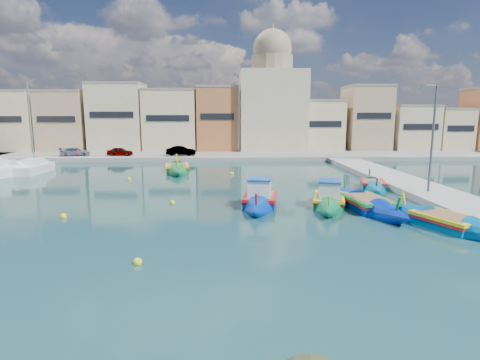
# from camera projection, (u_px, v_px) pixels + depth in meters

# --- Properties ---
(ground) EXTENTS (160.00, 160.00, 0.00)m
(ground) POSITION_uv_depth(u_px,v_px,m) (170.00, 224.00, 20.47)
(ground) COLOR #123437
(ground) RESTS_ON ground
(north_quay) EXTENTS (80.00, 8.00, 0.60)m
(north_quay) POSITION_uv_depth(u_px,v_px,m) (206.00, 157.00, 51.95)
(north_quay) COLOR gray
(north_quay) RESTS_ON ground
(north_townhouses) EXTENTS (83.20, 7.87, 10.19)m
(north_townhouses) POSITION_uv_depth(u_px,v_px,m) (251.00, 122.00, 58.61)
(north_townhouses) COLOR beige
(north_townhouses) RESTS_ON ground
(church_block) EXTENTS (10.00, 10.00, 19.10)m
(church_block) POSITION_uv_depth(u_px,v_px,m) (272.00, 100.00, 58.76)
(church_block) COLOR #C2B490
(church_block) RESTS_ON ground
(quay_street_lamp) EXTENTS (1.18, 0.16, 8.00)m
(quay_street_lamp) POSITION_uv_depth(u_px,v_px,m) (432.00, 138.00, 26.16)
(quay_street_lamp) COLOR #595B60
(quay_street_lamp) RESTS_ON ground
(parked_cars) EXTENTS (18.03, 2.37, 1.28)m
(parked_cars) POSITION_uv_depth(u_px,v_px,m) (127.00, 151.00, 50.01)
(parked_cars) COLOR #4C1919
(parked_cars) RESTS_ON north_quay
(luzzu_turquoise_cabin) EXTENTS (4.04, 8.69, 2.73)m
(luzzu_turquoise_cabin) POSITION_uv_depth(u_px,v_px,m) (329.00, 201.00, 24.65)
(luzzu_turquoise_cabin) COLOR #0A7144
(luzzu_turquoise_cabin) RESTS_ON ground
(luzzu_blue_cabin) EXTENTS (3.29, 8.43, 2.91)m
(luzzu_blue_cabin) POSITION_uv_depth(u_px,v_px,m) (260.00, 200.00, 24.66)
(luzzu_blue_cabin) COLOR #0032A8
(luzzu_blue_cabin) RESTS_ON ground
(luzzu_cyan_mid) EXTENTS (3.60, 7.62, 2.20)m
(luzzu_cyan_mid) POSITION_uv_depth(u_px,v_px,m) (372.00, 185.00, 30.67)
(luzzu_cyan_mid) COLOR #007AA2
(luzzu_cyan_mid) RESTS_ON ground
(luzzu_green) EXTENTS (3.52, 9.04, 2.77)m
(luzzu_green) POSITION_uv_depth(u_px,v_px,m) (177.00, 169.00, 39.60)
(luzzu_green) COLOR #0B743C
(luzzu_green) RESTS_ON ground
(luzzu_blue_south) EXTENTS (3.31, 9.65, 2.73)m
(luzzu_blue_south) POSITION_uv_depth(u_px,v_px,m) (367.00, 205.00, 23.70)
(luzzu_blue_south) COLOR #0026A3
(luzzu_blue_south) RESTS_ON ground
(luzzu_cyan_south) EXTENTS (5.02, 8.14, 2.49)m
(luzzu_cyan_south) POSITION_uv_depth(u_px,v_px,m) (447.00, 223.00, 19.68)
(luzzu_cyan_south) COLOR #005D9C
(luzzu_cyan_south) RESTS_ON ground
(yacht_north) EXTENTS (2.20, 7.53, 10.03)m
(yacht_north) POSITION_uv_depth(u_px,v_px,m) (41.00, 167.00, 40.24)
(yacht_north) COLOR white
(yacht_north) RESTS_ON ground
(yacht_midnorth) EXTENTS (5.64, 8.63, 11.82)m
(yacht_midnorth) POSITION_uv_depth(u_px,v_px,m) (10.00, 171.00, 37.17)
(yacht_midnorth) COLOR white
(yacht_midnorth) RESTS_ON ground
(mooring_buoys) EXTENTS (19.80, 23.68, 0.36)m
(mooring_buoys) POSITION_uv_depth(u_px,v_px,m) (191.00, 199.00, 26.14)
(mooring_buoys) COLOR #FFF91A
(mooring_buoys) RESTS_ON ground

